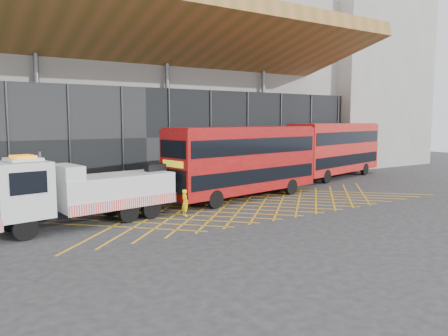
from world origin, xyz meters
TOP-DOWN VIEW (x-y plane):
  - ground_plane at (0.00, 0.00)m, footprint 120.00×120.00m
  - road_markings at (4.80, 0.00)m, footprint 26.36×7.16m
  - construction_building at (1.92, 18.40)m, footprint 55.00×23.97m
  - east_building at (32.00, 16.00)m, footprint 15.00×12.00m
  - recovery_truck at (-5.94, 1.19)m, footprint 11.04×3.91m
  - bus_towed at (5.62, 2.91)m, footprint 12.44×4.78m
  - bus_second at (19.29, 7.22)m, footprint 12.85×5.95m
  - worker at (-0.51, 0.17)m, footprint 0.38×0.56m

SIDE VIEW (x-z plane):
  - ground_plane at x=0.00m, z-range 0.00..0.00m
  - road_markings at x=4.80m, z-range 0.00..0.01m
  - worker at x=-0.51m, z-range 0.00..1.52m
  - recovery_truck at x=-5.94m, z-range -0.15..3.68m
  - bus_towed at x=5.62m, z-range 0.27..5.22m
  - bus_second at x=19.29m, z-range 0.28..5.39m
  - construction_building at x=1.92m, z-range -0.02..17.98m
  - east_building at x=32.00m, z-range 0.00..20.00m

